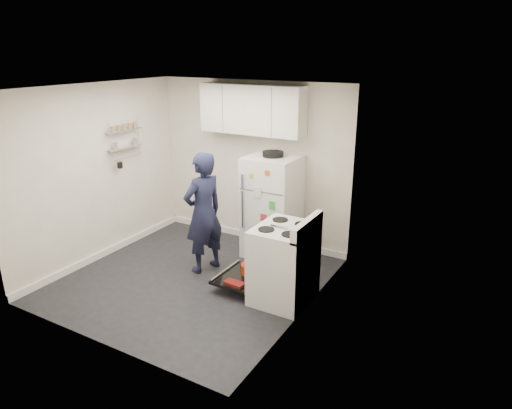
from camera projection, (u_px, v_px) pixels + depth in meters
The scene contains 7 objects.
room at pixel (188, 192), 5.76m from camera, with size 3.21×3.21×2.51m.
electric_range at pixel (283, 264), 5.50m from camera, with size 0.66×0.76×1.10m.
open_oven_door at pixel (245, 273), 5.88m from camera, with size 0.55×0.72×0.22m.
refrigerator at pixel (272, 206), 6.64m from camera, with size 0.72×0.74×1.56m.
upper_cabinets at pixel (252, 109), 6.56m from camera, with size 1.60×0.33×0.70m, color silver.
wall_shelf_rack at pixel (125, 139), 6.68m from camera, with size 0.14×0.60×0.61m.
person at pixel (203, 213), 6.13m from camera, with size 0.61×0.40×1.67m, color #161931.
Camera 1 is at (3.42, -4.33, 2.94)m, focal length 32.00 mm.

